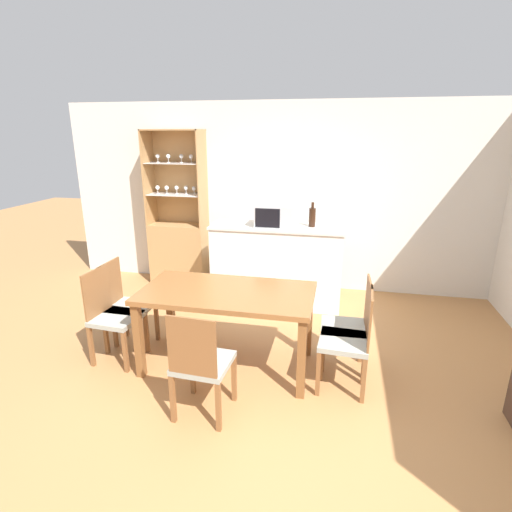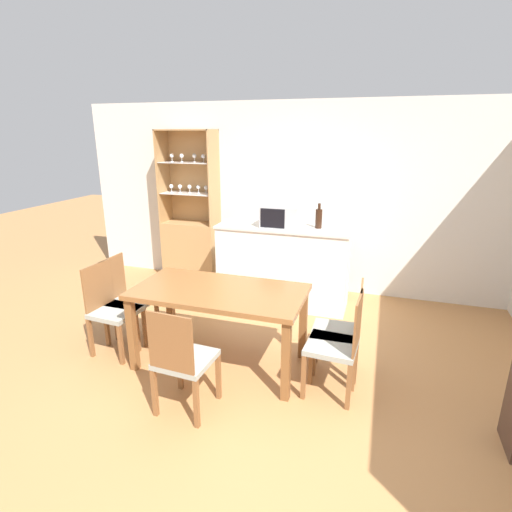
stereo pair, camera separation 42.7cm
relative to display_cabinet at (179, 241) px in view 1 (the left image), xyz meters
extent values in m
plane|color=#B27A47|center=(1.73, -2.42, -0.62)|extent=(18.00, 18.00, 0.00)
cube|color=silver|center=(1.73, 0.21, 0.66)|extent=(6.80, 0.06, 2.55)
cube|color=white|center=(1.52, -0.47, -0.12)|extent=(1.64, 0.51, 1.00)
cube|color=beige|center=(1.52, -0.47, 0.39)|extent=(1.67, 0.54, 0.03)
cube|color=tan|center=(0.00, -0.01, -0.18)|extent=(0.81, 0.39, 0.87)
cube|color=tan|center=(0.00, 0.17, 0.91)|extent=(0.81, 0.02, 1.31)
cube|color=tan|center=(-0.40, -0.01, 0.91)|extent=(0.02, 0.39, 1.31)
cube|color=tan|center=(0.40, -0.01, 0.91)|extent=(0.02, 0.39, 1.31)
cube|color=tan|center=(0.00, -0.01, 1.56)|extent=(0.81, 0.39, 0.02)
cube|color=white|center=(0.00, -0.01, 0.69)|extent=(0.77, 0.34, 0.01)
cube|color=white|center=(0.00, -0.01, 1.12)|extent=(0.77, 0.34, 0.01)
cylinder|color=white|center=(-0.27, -0.04, 0.70)|extent=(0.04, 0.04, 0.01)
cylinder|color=white|center=(-0.27, -0.04, 0.73)|extent=(0.01, 0.01, 0.06)
sphere|color=white|center=(-0.27, -0.04, 0.78)|extent=(0.06, 0.06, 0.06)
cylinder|color=white|center=(-0.25, 0.00, 1.13)|extent=(0.04, 0.04, 0.01)
cylinder|color=white|center=(-0.25, 0.00, 1.16)|extent=(0.01, 0.01, 0.06)
sphere|color=white|center=(-0.25, 0.00, 1.21)|extent=(0.06, 0.06, 0.06)
cylinder|color=white|center=(-0.13, -0.03, 0.70)|extent=(0.04, 0.04, 0.01)
cylinder|color=white|center=(-0.13, -0.03, 0.73)|extent=(0.01, 0.01, 0.06)
sphere|color=white|center=(-0.13, -0.03, 0.78)|extent=(0.06, 0.06, 0.06)
cylinder|color=white|center=(-0.08, -0.02, 1.13)|extent=(0.04, 0.04, 0.01)
cylinder|color=white|center=(-0.08, -0.02, 1.16)|extent=(0.01, 0.01, 0.06)
sphere|color=white|center=(-0.08, -0.02, 1.21)|extent=(0.06, 0.06, 0.06)
cylinder|color=white|center=(0.00, 0.01, 0.70)|extent=(0.04, 0.04, 0.01)
cylinder|color=white|center=(0.00, 0.01, 0.73)|extent=(0.01, 0.01, 0.06)
sphere|color=white|center=(0.00, 0.01, 0.78)|extent=(0.06, 0.06, 0.06)
cylinder|color=white|center=(0.08, 0.04, 1.13)|extent=(0.04, 0.04, 0.01)
cylinder|color=white|center=(0.08, 0.04, 1.16)|extent=(0.01, 0.01, 0.06)
sphere|color=white|center=(0.08, 0.04, 1.21)|extent=(0.06, 0.06, 0.06)
cylinder|color=white|center=(0.13, 0.03, 0.70)|extent=(0.04, 0.04, 0.01)
cylinder|color=white|center=(0.13, 0.03, 0.73)|extent=(0.01, 0.01, 0.06)
sphere|color=white|center=(0.13, 0.03, 0.78)|extent=(0.06, 0.06, 0.06)
cylinder|color=white|center=(0.25, -0.02, 1.13)|extent=(0.04, 0.04, 0.01)
cylinder|color=white|center=(0.25, -0.02, 1.16)|extent=(0.01, 0.01, 0.06)
sphere|color=white|center=(0.25, -0.02, 1.21)|extent=(0.06, 0.06, 0.06)
cylinder|color=white|center=(0.27, -0.01, 0.70)|extent=(0.04, 0.04, 0.01)
cylinder|color=white|center=(0.27, -0.01, 0.73)|extent=(0.01, 0.01, 0.06)
sphere|color=white|center=(0.27, -0.01, 0.78)|extent=(0.06, 0.06, 0.06)
cube|color=brown|center=(1.31, -2.04, 0.12)|extent=(1.58, 0.82, 0.05)
cube|color=brown|center=(0.58, -2.38, -0.26)|extent=(0.07, 0.07, 0.72)
cube|color=brown|center=(2.04, -2.38, -0.26)|extent=(0.07, 0.07, 0.72)
cube|color=brown|center=(0.58, -1.69, -0.26)|extent=(0.07, 0.07, 0.72)
cube|color=brown|center=(2.04, -1.69, -0.26)|extent=(0.07, 0.07, 0.72)
cube|color=#999E93|center=(2.37, -2.16, -0.18)|extent=(0.43, 0.43, 0.05)
cube|color=brown|center=(2.57, -2.17, 0.07)|extent=(0.04, 0.38, 0.45)
cube|color=brown|center=(2.18, -2.33, -0.41)|extent=(0.04, 0.04, 0.41)
cube|color=brown|center=(2.20, -1.96, -0.41)|extent=(0.04, 0.04, 0.41)
cube|color=brown|center=(2.55, -2.35, -0.41)|extent=(0.04, 0.04, 0.41)
cube|color=brown|center=(2.57, -1.98, -0.41)|extent=(0.04, 0.04, 0.41)
cube|color=#999E93|center=(0.24, -1.91, -0.18)|extent=(0.42, 0.42, 0.05)
cube|color=brown|center=(0.05, -1.91, 0.07)|extent=(0.03, 0.38, 0.45)
cube|color=brown|center=(0.43, -1.73, -0.41)|extent=(0.04, 0.04, 0.41)
cube|color=brown|center=(0.42, -2.10, -0.41)|extent=(0.04, 0.04, 0.41)
cube|color=brown|center=(0.06, -1.72, -0.41)|extent=(0.04, 0.04, 0.41)
cube|color=brown|center=(0.05, -2.09, -0.41)|extent=(0.04, 0.04, 0.41)
cube|color=#999E93|center=(2.37, -1.91, -0.18)|extent=(0.42, 0.42, 0.05)
cube|color=brown|center=(2.57, -1.91, 0.07)|extent=(0.03, 0.38, 0.45)
cube|color=brown|center=(2.19, -2.10, -0.41)|extent=(0.04, 0.04, 0.41)
cube|color=brown|center=(2.18, -1.73, -0.41)|extent=(0.04, 0.04, 0.41)
cube|color=brown|center=(2.56, -2.09, -0.41)|extent=(0.04, 0.04, 0.41)
cube|color=brown|center=(2.55, -1.72, -0.41)|extent=(0.04, 0.04, 0.41)
cube|color=#999E93|center=(0.24, -2.16, -0.18)|extent=(0.44, 0.44, 0.05)
cube|color=brown|center=(0.05, -2.14, 0.07)|extent=(0.05, 0.38, 0.45)
cube|color=brown|center=(0.44, -1.99, -0.41)|extent=(0.04, 0.04, 0.41)
cube|color=brown|center=(0.41, -2.36, -0.41)|extent=(0.04, 0.04, 0.41)
cube|color=brown|center=(0.07, -1.96, -0.41)|extent=(0.04, 0.04, 0.41)
cube|color=brown|center=(0.04, -2.33, -0.41)|extent=(0.04, 0.04, 0.41)
cube|color=#999E93|center=(1.31, -2.72, -0.18)|extent=(0.43, 0.43, 0.05)
cube|color=brown|center=(1.30, -2.91, 0.07)|extent=(0.38, 0.04, 0.45)
cube|color=brown|center=(1.13, -2.52, -0.41)|extent=(0.04, 0.04, 0.41)
cube|color=brown|center=(1.50, -2.54, -0.41)|extent=(0.04, 0.04, 0.41)
cube|color=brown|center=(1.11, -2.89, -0.41)|extent=(0.04, 0.04, 0.41)
cube|color=brown|center=(1.48, -2.91, -0.41)|extent=(0.04, 0.04, 0.41)
cube|color=#B7BABF|center=(1.49, -0.47, 0.54)|extent=(0.47, 0.39, 0.27)
cube|color=black|center=(1.43, -0.66, 0.54)|extent=(0.30, 0.01, 0.23)
cylinder|color=black|center=(1.94, -0.43, 0.53)|extent=(0.08, 0.08, 0.23)
cylinder|color=black|center=(1.94, -0.43, 0.68)|extent=(0.03, 0.03, 0.07)
camera|label=1|loc=(2.27, -5.28, 1.53)|focal=28.00mm
camera|label=2|loc=(2.68, -5.17, 1.53)|focal=28.00mm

